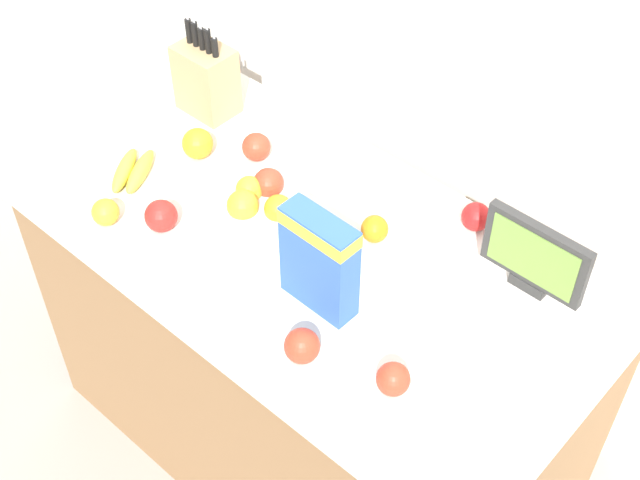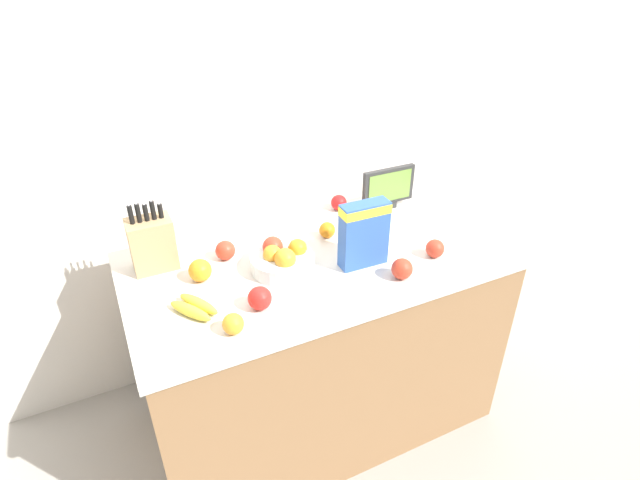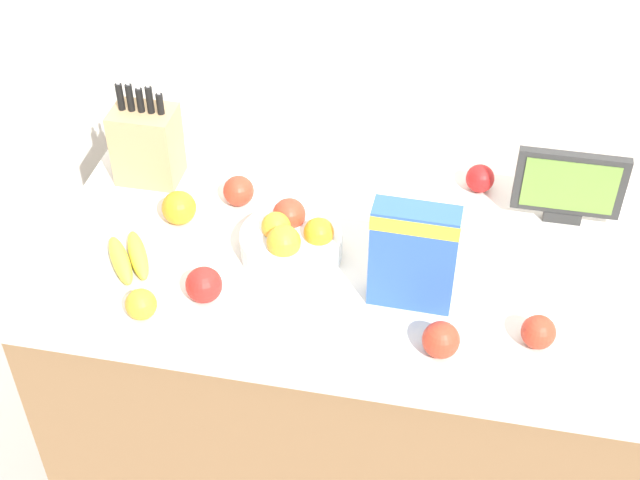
% 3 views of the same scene
% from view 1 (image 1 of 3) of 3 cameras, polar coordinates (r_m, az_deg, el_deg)
% --- Properties ---
extents(ground_plane, '(14.00, 14.00, 0.00)m').
position_cam_1_polar(ground_plane, '(2.93, -0.44, -12.83)').
color(ground_plane, gray).
extents(wall_back, '(9.00, 0.06, 2.60)m').
position_cam_1_polar(wall_back, '(2.36, 9.84, 14.37)').
color(wall_back, silver).
rests_on(wall_back, ground_plane).
extents(counter, '(1.52, 0.80, 0.91)m').
position_cam_1_polar(counter, '(2.56, -0.50, -7.46)').
color(counter, olive).
rests_on(counter, ground_plane).
extents(knife_block, '(0.16, 0.12, 0.32)m').
position_cam_1_polar(knife_block, '(2.59, -7.30, 10.20)').
color(knife_block, tan).
rests_on(knife_block, counter).
extents(small_monitor, '(0.26, 0.03, 0.20)m').
position_cam_1_polar(small_monitor, '(2.09, 13.58, -1.04)').
color(small_monitor, '#2D2D2D').
rests_on(small_monitor, counter).
extents(cereal_box, '(0.19, 0.07, 0.26)m').
position_cam_1_polar(cereal_box, '(1.98, -0.05, -1.16)').
color(cereal_box, '#2D56A8').
rests_on(cereal_box, counter).
extents(fruit_bowl, '(0.24, 0.24, 0.12)m').
position_cam_1_polar(fruit_bowl, '(2.25, -3.93, 2.19)').
color(fruit_bowl, silver).
rests_on(fruit_bowl, counter).
extents(banana_bunch, '(0.16, 0.20, 0.04)m').
position_cam_1_polar(banana_bunch, '(2.44, -11.92, 4.36)').
color(banana_bunch, yellow).
rests_on(banana_bunch, counter).
extents(apple_near_bananas, '(0.08, 0.08, 0.08)m').
position_cam_1_polar(apple_near_bananas, '(2.44, -4.10, 5.96)').
color(apple_near_bananas, red).
rests_on(apple_near_bananas, counter).
extents(apple_rear, '(0.07, 0.07, 0.07)m').
position_cam_1_polar(apple_rear, '(1.91, 4.71, -8.86)').
color(apple_rear, red).
rests_on(apple_rear, counter).
extents(apple_leftmost, '(0.08, 0.08, 0.08)m').
position_cam_1_polar(apple_leftmost, '(2.26, -10.14, 1.52)').
color(apple_leftmost, red).
rests_on(apple_leftmost, counter).
extents(apple_front, '(0.07, 0.07, 0.07)m').
position_cam_1_polar(apple_front, '(2.27, 9.95, 1.48)').
color(apple_front, red).
rests_on(apple_front, counter).
extents(apple_rightmost, '(0.08, 0.08, 0.08)m').
position_cam_1_polar(apple_rightmost, '(1.96, -1.16, -6.79)').
color(apple_rightmost, red).
rests_on(apple_rightmost, counter).
extents(orange_mid_right, '(0.07, 0.07, 0.07)m').
position_cam_1_polar(orange_mid_right, '(2.21, 3.52, 0.71)').
color(orange_mid_right, orange).
rests_on(orange_mid_right, counter).
extents(orange_front_center, '(0.07, 0.07, 0.07)m').
position_cam_1_polar(orange_front_center, '(2.31, -13.57, 1.74)').
color(orange_front_center, orange).
rests_on(orange_front_center, counter).
extents(orange_near_bowl, '(0.09, 0.09, 0.09)m').
position_cam_1_polar(orange_near_bowl, '(2.46, -7.84, 6.13)').
color(orange_near_bowl, orange).
rests_on(orange_near_bowl, counter).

